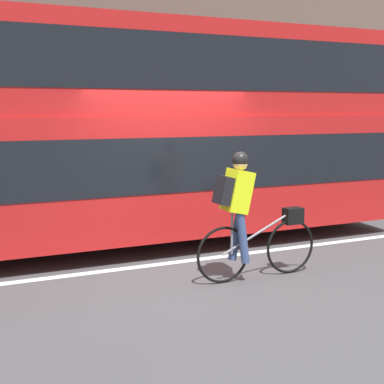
{
  "coord_description": "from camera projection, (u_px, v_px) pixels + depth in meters",
  "views": [
    {
      "loc": [
        -2.87,
        -6.78,
        2.24
      ],
      "look_at": [
        0.29,
        0.29,
        1.04
      ],
      "focal_mm": 50.0,
      "sensor_mm": 36.0,
      "label": 1
    }
  ],
  "objects": [
    {
      "name": "ground_plane",
      "position": [
        182.0,
        268.0,
        7.61
      ],
      "size": [
        80.0,
        80.0,
        0.0
      ],
      "primitive_type": "plane",
      "color": "#424244"
    },
    {
      "name": "sidewalk_curb",
      "position": [
        89.0,
        201.0,
        12.72
      ],
      "size": [
        60.0,
        2.5,
        0.15
      ],
      "color": "gray",
      "rests_on": "ground_plane"
    },
    {
      "name": "bus",
      "position": [
        109.0,
        126.0,
        8.58
      ],
      "size": [
        9.94,
        2.48,
        3.57
      ],
      "color": "black",
      "rests_on": "ground_plane"
    },
    {
      "name": "cyclist_on_bike",
      "position": [
        246.0,
        212.0,
        6.95
      ],
      "size": [
        1.79,
        0.32,
        1.7
      ],
      "color": "black",
      "rests_on": "ground_plane"
    },
    {
      "name": "road_center_line",
      "position": [
        174.0,
        262.0,
        7.87
      ],
      "size": [
        50.0,
        0.14,
        0.01
      ],
      "primitive_type": "cube",
      "color": "silver",
      "rests_on": "ground_plane"
    },
    {
      "name": "building_facade",
      "position": [
        73.0,
        75.0,
        13.53
      ],
      "size": [
        60.0,
        0.3,
        6.17
      ],
      "color": "brown",
      "rests_on": "ground_plane"
    }
  ]
}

